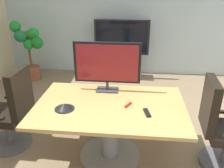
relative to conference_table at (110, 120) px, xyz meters
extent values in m
plane|color=#7A664C|center=(0.10, -0.21, -0.53)|extent=(7.52, 7.52, 0.00)
cube|color=#9EB2B7|center=(0.10, 3.05, 0.94)|extent=(5.80, 0.10, 2.95)
cube|color=#B2894C|center=(0.00, 0.00, 0.18)|extent=(1.73, 1.12, 0.04)
cylinder|color=slate|center=(0.00, 0.00, -0.19)|extent=(0.20, 0.20, 0.70)
cylinder|color=slate|center=(0.00, 0.00, -0.52)|extent=(0.76, 0.76, 0.03)
cylinder|color=#4C4C51|center=(-1.38, 0.09, -0.50)|extent=(0.56, 0.56, 0.06)
cylinder|color=#4C4C51|center=(-1.38, 0.09, -0.29)|extent=(0.07, 0.07, 0.36)
cube|color=black|center=(-1.38, 0.09, -0.07)|extent=(0.49, 0.49, 0.10)
cube|color=black|center=(-1.11, 0.08, 0.26)|extent=(0.10, 0.46, 0.60)
cube|color=black|center=(-1.35, 0.35, 0.05)|extent=(0.28, 0.06, 0.03)
cylinder|color=#4C4C51|center=(1.38, -0.02, -0.50)|extent=(0.56, 0.56, 0.06)
cube|color=black|center=(1.11, 0.00, 0.26)|extent=(0.12, 0.46, 0.60)
cube|color=black|center=(1.38, 0.24, 0.05)|extent=(0.28, 0.07, 0.03)
cube|color=#333338|center=(-0.07, 0.38, 0.21)|extent=(0.28, 0.18, 0.02)
cylinder|color=#333338|center=(-0.07, 0.38, 0.27)|extent=(0.04, 0.04, 0.10)
cube|color=black|center=(-0.07, 0.39, 0.58)|extent=(0.84, 0.04, 0.52)
cube|color=maroon|center=(-0.07, 0.37, 0.58)|extent=(0.77, 0.01, 0.47)
cube|color=#B7BABC|center=(-0.03, 2.70, -0.26)|extent=(0.90, 0.36, 0.55)
cube|color=black|center=(-0.03, 2.68, 0.40)|extent=(1.20, 0.06, 0.76)
cube|color=black|center=(-0.03, 2.65, 0.40)|extent=(1.12, 0.01, 0.69)
cylinder|color=brown|center=(-2.02, 2.36, -0.38)|extent=(0.34, 0.34, 0.30)
cylinder|color=brown|center=(-2.02, 2.36, -0.01)|extent=(0.05, 0.05, 0.44)
sphere|color=#15691F|center=(-1.79, 2.30, 0.32)|extent=(0.25, 0.25, 0.25)
sphere|color=#1C9332|center=(-1.97, 2.58, 0.47)|extent=(0.24, 0.24, 0.24)
sphere|color=#286B14|center=(-2.05, 2.49, 0.43)|extent=(0.21, 0.21, 0.21)
sphere|color=#1D812A|center=(-2.25, 2.35, 0.64)|extent=(0.24, 0.24, 0.24)
sphere|color=#196335|center=(-2.12, 2.26, 0.46)|extent=(0.25, 0.25, 0.25)
sphere|color=#157829|center=(-1.97, 2.26, 0.29)|extent=(0.21, 0.21, 0.21)
cone|color=black|center=(-0.49, -0.15, 0.24)|extent=(0.19, 0.19, 0.07)
cylinder|color=black|center=(-0.49, -0.15, 0.21)|extent=(0.22, 0.22, 0.01)
cube|color=black|center=(0.42, -0.15, 0.21)|extent=(0.08, 0.18, 0.02)
cube|color=red|center=(0.21, -0.01, 0.21)|extent=(0.08, 0.12, 0.02)
camera|label=1|loc=(0.26, -2.34, 1.50)|focal=37.17mm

